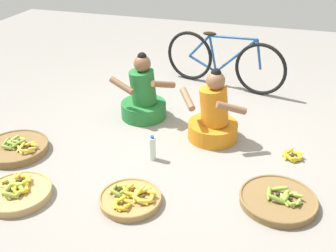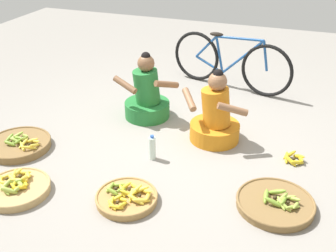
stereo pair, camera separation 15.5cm
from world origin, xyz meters
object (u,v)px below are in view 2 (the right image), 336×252
banana_basket_near_bicycle (127,197)px  loose_bananas_near_vendor (294,158)px  bicycle_leaning (230,62)px  vendor_woman_behind (147,97)px  banana_basket_back_right (19,144)px  banana_basket_mid_right (17,188)px  water_bottle (152,148)px  vendor_woman_front (215,118)px  banana_basket_back_left (275,203)px

banana_basket_near_bicycle → loose_bananas_near_vendor: banana_basket_near_bicycle is taller
bicycle_leaning → banana_basket_near_bicycle: (-0.27, -2.67, -0.31)m
banana_basket_near_bicycle → vendor_woman_behind: bearing=106.1°
banana_basket_back_right → banana_basket_mid_right: (0.45, -0.61, -0.00)m
banana_basket_back_right → loose_bananas_near_vendor: size_ratio=2.83×
water_bottle → vendor_woman_front: bearing=50.4°
banana_basket_back_right → vendor_woman_front: bearing=25.0°
banana_basket_back_left → water_bottle: bearing=164.9°
water_bottle → bicycle_leaning: bearing=81.1°
banana_basket_near_bicycle → loose_bananas_near_vendor: (1.26, 1.10, -0.01)m
loose_bananas_near_vendor → bicycle_leaning: bearing=122.2°
banana_basket_back_right → banana_basket_near_bicycle: (1.39, -0.40, -0.00)m
banana_basket_mid_right → vendor_woman_front: bearing=46.7°
water_bottle → banana_basket_back_left: bearing=-15.1°
bicycle_leaning → banana_basket_mid_right: 3.13m
banana_basket_back_right → banana_basket_back_left: banana_basket_back_left is taller
banana_basket_back_right → banana_basket_back_left: 2.56m
banana_basket_back_right → loose_bananas_near_vendor: banana_basket_back_right is taller
banana_basket_back_left → banana_basket_mid_right: bearing=-165.3°
vendor_woman_behind → bicycle_leaning: vendor_woman_behind is taller
banana_basket_back_right → water_bottle: water_bottle is taller
banana_basket_mid_right → loose_bananas_near_vendor: banana_basket_mid_right is taller
banana_basket_back_left → banana_basket_mid_right: banana_basket_back_left is taller
vendor_woman_front → banana_basket_near_bicycle: size_ratio=1.49×
bicycle_leaning → banana_basket_mid_right: size_ratio=2.93×
banana_basket_back_left → banana_basket_near_bicycle: banana_basket_back_left is taller
vendor_woman_behind → water_bottle: vendor_woman_behind is taller
banana_basket_mid_right → water_bottle: water_bottle is taller
banana_basket_back_left → banana_basket_back_right: bearing=178.9°
banana_basket_back_left → banana_basket_mid_right: size_ratio=1.13×
banana_basket_back_right → water_bottle: (1.35, 0.28, 0.07)m
water_bottle → banana_basket_back_right: bearing=-168.3°
banana_basket_back_left → banana_basket_near_bicycle: (-1.17, -0.35, 0.00)m
vendor_woman_front → banana_basket_mid_right: (-1.37, -1.45, -0.20)m
vendor_woman_front → loose_bananas_near_vendor: vendor_woman_front is taller
bicycle_leaning → banana_basket_back_left: bicycle_leaning is taller
vendor_woman_behind → banana_basket_mid_right: 1.79m
vendor_woman_front → banana_basket_back_right: size_ratio=1.21×
vendor_woman_front → vendor_woman_behind: bearing=163.9°
loose_bananas_near_vendor → vendor_woman_behind: bearing=166.6°
banana_basket_back_right → banana_basket_back_left: bearing=-1.1°
vendor_woman_front → banana_basket_back_right: (-1.82, -0.85, -0.20)m
banana_basket_back_right → banana_basket_back_left: (2.56, -0.05, -0.01)m
bicycle_leaning → banana_basket_back_right: bearing=-126.2°
vendor_woman_front → banana_basket_back_left: vendor_woman_front is taller
bicycle_leaning → loose_bananas_near_vendor: (0.99, -1.57, -0.32)m
bicycle_leaning → banana_basket_back_left: size_ratio=2.60×
vendor_woman_front → banana_basket_mid_right: bearing=-133.3°
loose_bananas_near_vendor → banana_basket_near_bicycle: bearing=-139.0°
vendor_woman_behind → banana_basket_back_right: bearing=-131.0°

